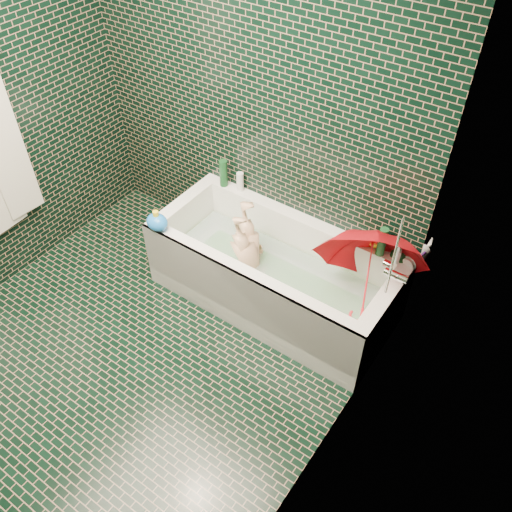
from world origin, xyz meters
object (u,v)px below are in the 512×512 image
Objects in this scene: bathtub at (273,280)px; child at (251,262)px; umbrella at (368,276)px; rubber_duck at (376,242)px; bath_toy at (157,222)px.

child is at bearing -170.58° from bathtub.
umbrella is 0.30m from rubber_duck.
bath_toy reaches higher than rubber_duck.
umbrella reaches higher than rubber_duck.
rubber_duck is 0.72× the size of bath_toy.
umbrella is (0.65, 0.07, 0.37)m from bathtub.
bath_toy is (-0.56, -0.30, 0.31)m from child.
child is 0.86m from umbrella.
child is 0.70m from bath_toy.
bathtub reaches higher than child.
bath_toy reaches higher than child.
bath_toy is (-1.37, -0.40, 0.04)m from umbrella.
umbrella reaches higher than bath_toy.
umbrella reaches higher than bathtub.
child is at bearing 175.66° from umbrella.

